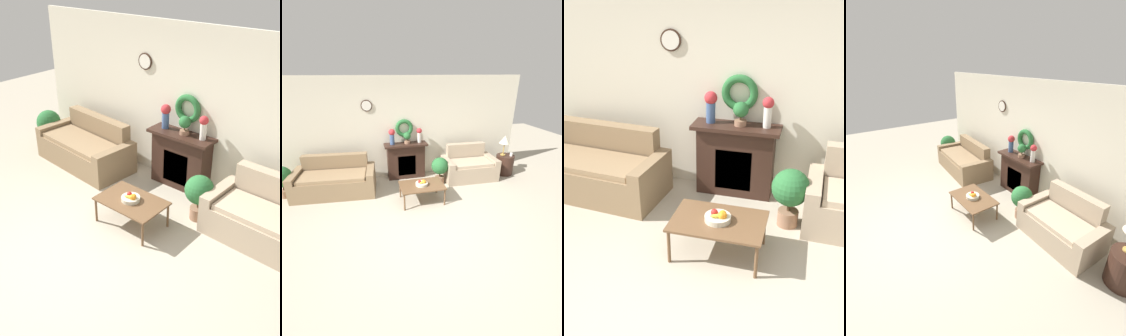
% 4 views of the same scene
% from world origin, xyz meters
% --- Properties ---
extents(ground_plane, '(16.00, 16.00, 0.00)m').
position_xyz_m(ground_plane, '(0.00, 0.00, 0.00)').
color(ground_plane, '#ADA38E').
extents(wall_back, '(6.80, 0.17, 2.70)m').
position_xyz_m(wall_back, '(-0.00, 2.76, 1.35)').
color(wall_back, beige).
rests_on(wall_back, ground_plane).
extents(fireplace, '(1.15, 0.41, 0.99)m').
position_xyz_m(fireplace, '(0.03, 2.55, 0.50)').
color(fireplace, '#331E16').
rests_on(fireplace, ground_plane).
extents(couch_left, '(1.98, 1.09, 0.89)m').
position_xyz_m(couch_left, '(-1.82, 2.08, 0.32)').
color(couch_left, '#846B4C').
rests_on(couch_left, ground_plane).
extents(coffee_table, '(0.99, 0.66, 0.42)m').
position_xyz_m(coffee_table, '(0.14, 1.16, 0.38)').
color(coffee_table, brown).
rests_on(coffee_table, ground_plane).
extents(fruit_bowl, '(0.28, 0.28, 0.12)m').
position_xyz_m(fruit_bowl, '(0.14, 1.14, 0.46)').
color(fruit_bowl, beige).
rests_on(fruit_bowl, coffee_table).
extents(vase_on_mantel_left, '(0.17, 0.17, 0.42)m').
position_xyz_m(vase_on_mantel_left, '(-0.32, 2.56, 1.23)').
color(vase_on_mantel_left, '#3D5684').
rests_on(vase_on_mantel_left, fireplace).
extents(vase_on_mantel_right, '(0.15, 0.15, 0.40)m').
position_xyz_m(vase_on_mantel_right, '(0.42, 2.56, 1.22)').
color(vase_on_mantel_right, silver).
rests_on(vase_on_mantel_right, fireplace).
extents(potted_plant_on_mantel, '(0.20, 0.20, 0.32)m').
position_xyz_m(potted_plant_on_mantel, '(0.08, 2.54, 1.17)').
color(potted_plant_on_mantel, '#8E664C').
rests_on(potted_plant_on_mantel, fireplace).
extents(potted_plant_floor_by_loveseat, '(0.44, 0.44, 0.73)m').
position_xyz_m(potted_plant_floor_by_loveseat, '(0.82, 1.91, 0.46)').
color(potted_plant_floor_by_loveseat, '#8E664C').
rests_on(potted_plant_floor_by_loveseat, ground_plane).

